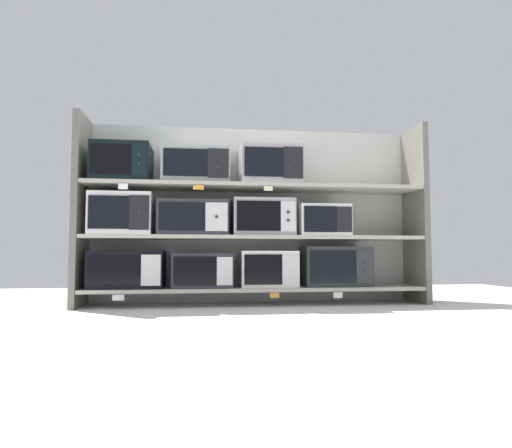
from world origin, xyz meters
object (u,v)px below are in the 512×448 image
microwave_9 (196,167)px  microwave_10 (269,167)px  microwave_3 (335,266)px  microwave_8 (122,164)px  microwave_7 (321,221)px  microwave_2 (268,269)px  microwave_1 (203,270)px  microwave_0 (128,269)px  microwave_5 (193,218)px  microwave_4 (123,215)px  microwave_6 (262,218)px

microwave_9 → microwave_10: (0.62, 0.00, 0.01)m
microwave_3 → microwave_8: microwave_8 is taller
microwave_7 → microwave_10: size_ratio=0.84×
microwave_2 → microwave_10: size_ratio=0.92×
microwave_1 → microwave_10: microwave_10 is taller
microwave_0 → microwave_3: size_ratio=1.02×
microwave_1 → microwave_5: bearing=179.9°
microwave_5 → microwave_10: microwave_10 is taller
microwave_5 → microwave_9: bearing=0.3°
microwave_7 → microwave_4: bearing=180.0°
microwave_0 → microwave_4: microwave_4 is taller
microwave_10 → microwave_0: bearing=180.0°
microwave_7 → microwave_1: bearing=-180.0°
microwave_1 → microwave_4: bearing=180.0°
microwave_4 → microwave_9: (0.58, 0.00, 0.41)m
microwave_5 → microwave_7: (1.09, -0.00, -0.01)m
microwave_1 → microwave_8: bearing=180.0°
microwave_0 → microwave_7: bearing=-0.0°
microwave_5 → microwave_8: microwave_8 is taller
microwave_0 → microwave_1: bearing=-0.0°
microwave_8 → microwave_9: 0.60m
microwave_0 → microwave_7: size_ratio=1.36×
microwave_2 → microwave_7: (0.46, -0.00, 0.41)m
microwave_0 → microwave_2: same height
microwave_0 → microwave_3: (1.73, -0.00, 0.02)m
microwave_10 → microwave_9: bearing=-180.0°
microwave_3 → microwave_6: (-0.63, 0.00, 0.41)m
microwave_6 → microwave_8: microwave_8 is taller
microwave_9 → microwave_7: bearing=-0.0°
microwave_1 → microwave_10: size_ratio=0.96×
microwave_8 → microwave_9: bearing=0.0°
microwave_6 → microwave_4: bearing=180.0°
microwave_1 → microwave_2: (0.55, 0.00, 0.01)m
microwave_0 → microwave_1: (0.60, -0.00, -0.01)m
microwave_4 → microwave_10: bearing=0.0°
microwave_2 → microwave_9: bearing=180.0°
microwave_4 → microwave_9: microwave_9 is taller
microwave_4 → microwave_5: microwave_4 is taller
microwave_0 → microwave_7: (1.61, -0.00, 0.41)m
microwave_9 → microwave_10: size_ratio=1.08×
microwave_6 → microwave_10: (0.06, 0.00, 0.43)m
microwave_1 → microwave_2: size_ratio=1.04×
microwave_2 → microwave_4: microwave_4 is taller
microwave_2 → microwave_9: (-0.61, 0.00, 0.85)m
microwave_2 → microwave_5: microwave_5 is taller
microwave_5 → microwave_2: bearing=-0.0°
microwave_7 → microwave_5: bearing=180.0°
microwave_9 → microwave_4: bearing=-180.0°
microwave_2 → microwave_8: bearing=180.0°
microwave_7 → microwave_10: microwave_10 is taller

